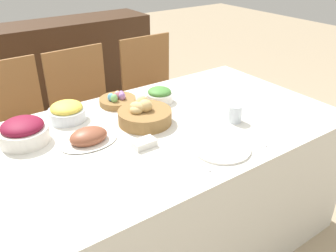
% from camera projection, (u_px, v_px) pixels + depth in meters
% --- Properties ---
extents(ground_plane, '(12.00, 12.00, 0.00)m').
position_uv_depth(ground_plane, '(163.00, 238.00, 2.07)').
color(ground_plane, tan).
extents(dining_table, '(1.77, 1.00, 0.74)m').
position_uv_depth(dining_table, '(163.00, 187.00, 1.90)').
color(dining_table, silver).
rests_on(dining_table, ground).
extents(chair_far_center, '(0.44, 0.44, 0.91)m').
position_uv_depth(chair_far_center, '(88.00, 113.00, 2.43)').
color(chair_far_center, brown).
rests_on(chair_far_center, ground).
extents(chair_far_left, '(0.43, 0.43, 0.91)m').
position_uv_depth(chair_far_left, '(18.00, 131.00, 2.20)').
color(chair_far_left, brown).
rests_on(chair_far_left, ground).
extents(chair_far_right, '(0.42, 0.42, 0.91)m').
position_uv_depth(chair_far_right, '(155.00, 95.00, 2.72)').
color(chair_far_right, brown).
rests_on(chair_far_right, ground).
extents(sideboard, '(1.53, 0.44, 0.91)m').
position_uv_depth(sideboard, '(69.00, 70.00, 3.31)').
color(sideboard, '#3D2616').
rests_on(sideboard, ground).
extents(bread_basket, '(0.26, 0.26, 0.12)m').
position_uv_depth(bread_basket, '(144.00, 115.00, 1.74)').
color(bread_basket, olive).
rests_on(bread_basket, dining_table).
extents(egg_basket, '(0.20, 0.20, 0.08)m').
position_uv_depth(egg_basket, '(118.00, 100.00, 1.94)').
color(egg_basket, olive).
rests_on(egg_basket, dining_table).
extents(ham_platter, '(0.26, 0.18, 0.07)m').
position_uv_depth(ham_platter, '(89.00, 137.00, 1.58)').
color(ham_platter, silver).
rests_on(ham_platter, dining_table).
extents(green_salad_bowl, '(0.15, 0.15, 0.08)m').
position_uv_depth(green_salad_bowl, '(159.00, 95.00, 1.96)').
color(green_salad_bowl, silver).
rests_on(green_salad_bowl, dining_table).
extents(pineapple_bowl, '(0.19, 0.19, 0.10)m').
position_uv_depth(pineapple_bowl, '(67.00, 112.00, 1.76)').
color(pineapple_bowl, silver).
rests_on(pineapple_bowl, dining_table).
extents(beet_salad_bowl, '(0.22, 0.22, 0.11)m').
position_uv_depth(beet_salad_bowl, '(23.00, 132.00, 1.57)').
color(beet_salad_bowl, silver).
rests_on(beet_salad_bowl, dining_table).
extents(dinner_plate, '(0.25, 0.25, 0.01)m').
position_uv_depth(dinner_plate, '(221.00, 148.00, 1.53)').
color(dinner_plate, silver).
rests_on(dinner_plate, dining_table).
extents(fork, '(0.02, 0.19, 0.00)m').
position_uv_depth(fork, '(194.00, 160.00, 1.46)').
color(fork, silver).
rests_on(fork, dining_table).
extents(knife, '(0.02, 0.19, 0.00)m').
position_uv_depth(knife, '(246.00, 139.00, 1.61)').
color(knife, silver).
rests_on(knife, dining_table).
extents(spoon, '(0.02, 0.19, 0.00)m').
position_uv_depth(spoon, '(251.00, 137.00, 1.63)').
color(spoon, silver).
rests_on(spoon, dining_table).
extents(drinking_cup, '(0.07, 0.07, 0.09)m').
position_uv_depth(drinking_cup, '(235.00, 113.00, 1.75)').
color(drinking_cup, silver).
rests_on(drinking_cup, dining_table).
extents(butter_dish, '(0.10, 0.06, 0.03)m').
position_uv_depth(butter_dish, '(144.00, 143.00, 1.55)').
color(butter_dish, silver).
rests_on(butter_dish, dining_table).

